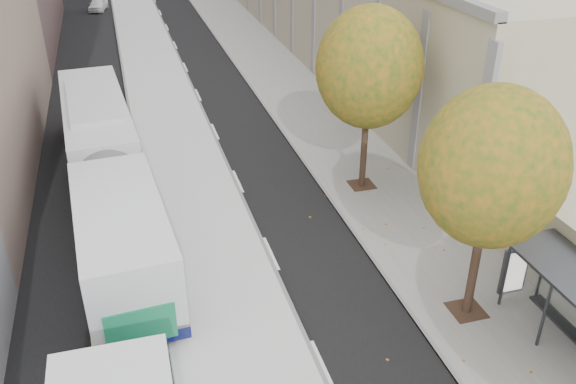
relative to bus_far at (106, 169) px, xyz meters
name	(u,v)px	position (x,y,z in m)	size (l,w,h in m)	color
bus_platform	(164,103)	(3.36, 11.68, -1.67)	(4.25, 150.00, 0.15)	silver
sidewalk	(292,91)	(11.36, 11.68, -1.71)	(4.75, 150.00, 0.08)	gray
tree_c	(492,168)	(10.84, -10.32, 3.51)	(4.20, 4.20, 7.28)	black
tree_d	(369,68)	(10.84, -1.32, 3.72)	(4.40, 4.40, 7.60)	black
bus_far	(106,169)	(0.00, 0.00, 0.00)	(4.09, 19.32, 3.20)	silver
distant_car	(98,4)	(-0.01, 39.22, -1.15)	(1.41, 3.49, 1.19)	white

